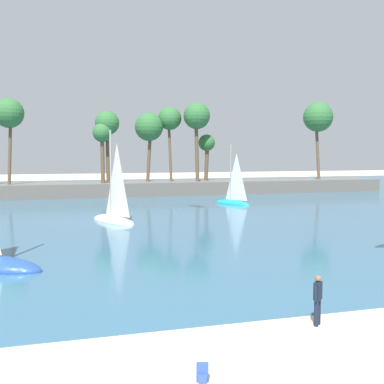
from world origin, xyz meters
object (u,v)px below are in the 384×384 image
object	(u,v)px
sailboat_mid_bay	(233,198)
sailboat_far_left	(114,213)
person_at_waterline	(318,298)
backpack_near_kite	(202,373)

from	to	relation	value
sailboat_mid_bay	sailboat_far_left	bearing A→B (deg)	-144.31
person_at_waterline	backpack_near_kite	world-z (taller)	person_at_waterline
person_at_waterline	sailboat_far_left	bearing A→B (deg)	97.33
person_at_waterline	sailboat_far_left	world-z (taller)	sailboat_far_left
person_at_waterline	sailboat_mid_bay	size ratio (longest dim) A/B	0.24
backpack_near_kite	sailboat_mid_bay	distance (m)	41.84
sailboat_far_left	sailboat_mid_bay	bearing A→B (deg)	35.69
person_at_waterline	sailboat_far_left	xyz separation A→B (m)	(-3.32, 25.77, -0.12)
sailboat_far_left	person_at_waterline	bearing A→B (deg)	-82.67
backpack_near_kite	sailboat_far_left	size ratio (longest dim) A/B	0.06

